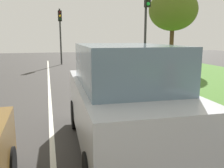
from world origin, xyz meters
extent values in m
plane|color=#383533|center=(0.00, 14.00, 0.00)|extent=(60.00, 60.00, 0.00)
cube|color=silver|center=(-0.70, 14.00, 0.00)|extent=(0.12, 32.00, 0.01)
cube|color=silver|center=(3.60, 14.00, 0.00)|extent=(0.12, 32.00, 0.01)
cube|color=#9E9B93|center=(4.10, 14.00, 0.06)|extent=(0.24, 48.00, 0.12)
cube|color=#B7BABF|center=(0.77, 8.62, 0.93)|extent=(2.05, 4.56, 1.10)
cube|color=slate|center=(0.77, 8.47, 1.88)|extent=(1.79, 2.76, 0.80)
cylinder|color=black|center=(-0.05, 10.18, 0.38)|extent=(0.25, 0.77, 0.76)
cylinder|color=black|center=(1.70, 10.12, 0.38)|extent=(0.25, 0.77, 0.76)
cylinder|color=black|center=(1.59, 7.06, 0.38)|extent=(0.25, 0.77, 0.76)
cylinder|color=black|center=(-1.43, 7.87, 0.32)|extent=(0.23, 0.64, 0.64)
cylinder|color=#2D2D2D|center=(4.97, 17.56, 2.61)|extent=(0.14, 0.14, 5.22)
sphere|color=green|center=(4.97, 17.23, 4.29)|extent=(0.20, 0.20, 0.20)
cylinder|color=#2D2D2D|center=(0.49, 26.14, 2.42)|extent=(0.14, 0.14, 4.84)
cube|color=black|center=(0.49, 25.94, 4.22)|extent=(0.32, 0.24, 0.90)
sphere|color=#3F0F0F|center=(0.49, 25.81, 4.50)|extent=(0.20, 0.20, 0.20)
sphere|color=#F2AD19|center=(0.49, 25.81, 4.22)|extent=(0.20, 0.20, 0.20)
sphere|color=black|center=(0.49, 25.81, 3.94)|extent=(0.20, 0.20, 0.20)
cylinder|color=#4C331E|center=(8.61, 21.04, 1.54)|extent=(0.32, 0.32, 3.07)
ellipsoid|color=#51661E|center=(8.61, 21.04, 4.44)|extent=(3.65, 3.65, 3.10)
camera|label=1|loc=(-0.70, 3.88, 2.43)|focal=38.90mm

